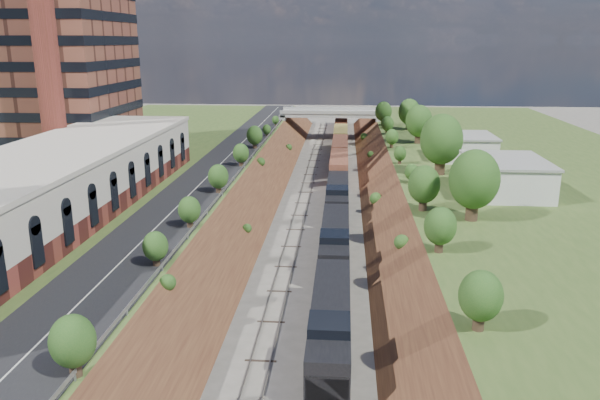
{
  "coord_description": "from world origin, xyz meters",
  "views": [
    {
      "loc": [
        3.37,
        -20.48,
        23.44
      ],
      "look_at": [
        -1.47,
        43.04,
        6.0
      ],
      "focal_mm": 35.0,
      "sensor_mm": 36.0,
      "label": 1
    }
  ],
  "objects": [
    {
      "name": "platform_left",
      "position": [
        -33.0,
        60.0,
        2.5
      ],
      "size": [
        44.0,
        180.0,
        5.0
      ],
      "primitive_type": "cube",
      "color": "#3E5623",
      "rests_on": "ground"
    },
    {
      "name": "platform_right",
      "position": [
        33.0,
        60.0,
        2.5
      ],
      "size": [
        44.0,
        180.0,
        5.0
      ],
      "primitive_type": "cube",
      "color": "#3E5623",
      "rests_on": "ground"
    },
    {
      "name": "embankment_left",
      "position": [
        -11.0,
        60.0,
        0.0
      ],
      "size": [
        10.0,
        180.0,
        10.0
      ],
      "primitive_type": "cube",
      "rotation": [
        0.0,
        0.79,
        0.0
      ],
      "color": "brown",
      "rests_on": "ground"
    },
    {
      "name": "embankment_right",
      "position": [
        11.0,
        60.0,
        0.0
      ],
      "size": [
        10.0,
        180.0,
        10.0
      ],
      "primitive_type": "cube",
      "rotation": [
        0.0,
        0.79,
        0.0
      ],
      "color": "brown",
      "rests_on": "ground"
    },
    {
      "name": "rail_left_track",
      "position": [
        -2.6,
        60.0,
        0.09
      ],
      "size": [
        1.58,
        180.0,
        0.18
      ],
      "primitive_type": "cube",
      "color": "gray",
      "rests_on": "ground"
    },
    {
      "name": "rail_right_track",
      "position": [
        2.6,
        60.0,
        0.09
      ],
      "size": [
        1.58,
        180.0,
        0.18
      ],
      "primitive_type": "cube",
      "color": "gray",
      "rests_on": "ground"
    },
    {
      "name": "road",
      "position": [
        -15.5,
        60.0,
        5.05
      ],
      "size": [
        8.0,
        180.0,
        0.1
      ],
      "primitive_type": "cube",
      "color": "black",
      "rests_on": "platform_left"
    },
    {
      "name": "guardrail",
      "position": [
        -11.4,
        59.8,
        5.55
      ],
      "size": [
        0.1,
        171.0,
        0.7
      ],
      "color": "#99999E",
      "rests_on": "platform_left"
    },
    {
      "name": "commercial_building",
      "position": [
        -28.0,
        38.0,
        8.51
      ],
      "size": [
        14.3,
        62.3,
        7.0
      ],
      "color": "maroon",
      "rests_on": "platform_left"
    },
    {
      "name": "smokestack",
      "position": [
        -36.0,
        56.0,
        25.0
      ],
      "size": [
        3.2,
        3.2,
        40.0
      ],
      "primitive_type": "cylinder",
      "color": "maroon",
      "rests_on": "platform_left"
    },
    {
      "name": "overpass",
      "position": [
        0.0,
        122.0,
        4.92
      ],
      "size": [
        24.5,
        8.3,
        7.4
      ],
      "color": "gray",
      "rests_on": "ground"
    },
    {
      "name": "white_building_near",
      "position": [
        23.5,
        52.0,
        7.0
      ],
      "size": [
        9.0,
        12.0,
        4.0
      ],
      "primitive_type": "cube",
      "color": "silver",
      "rests_on": "platform_right"
    },
    {
      "name": "white_building_far",
      "position": [
        23.0,
        74.0,
        6.8
      ],
      "size": [
        8.0,
        10.0,
        3.6
      ],
      "primitive_type": "cube",
      "color": "silver",
      "rests_on": "platform_right"
    },
    {
      "name": "tree_right_large",
      "position": [
        17.0,
        40.0,
        9.38
      ],
      "size": [
        5.25,
        5.25,
        7.61
      ],
      "color": "#473323",
      "rests_on": "platform_right"
    },
    {
      "name": "tree_left_crest",
      "position": [
        -11.8,
        20.0,
        7.04
      ],
      "size": [
        2.45,
        2.45,
        3.55
      ],
      "color": "#473323",
      "rests_on": "platform_left"
    },
    {
      "name": "freight_train",
      "position": [
        2.6,
        83.77,
        2.58
      ],
      "size": [
        3.02,
        138.04,
        4.55
      ],
      "color": "black",
      "rests_on": "ground"
    }
  ]
}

